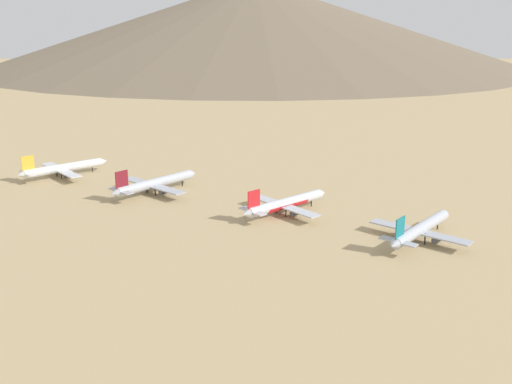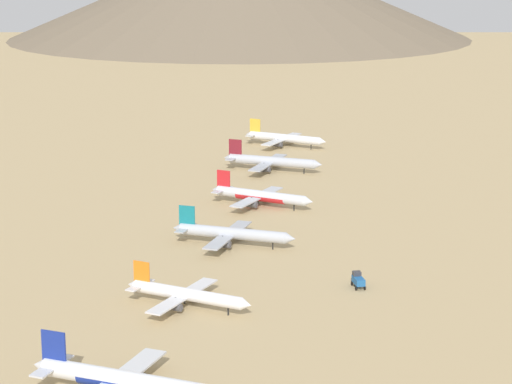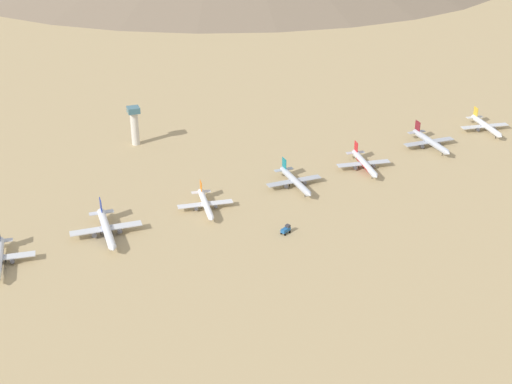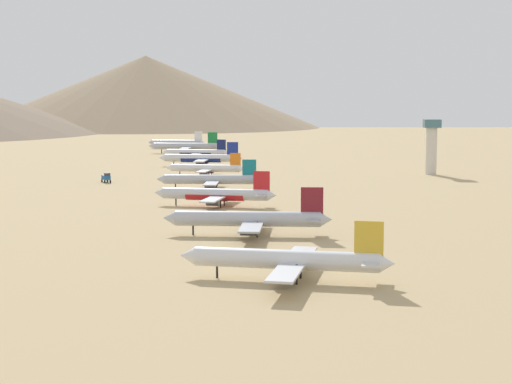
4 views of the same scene
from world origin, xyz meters
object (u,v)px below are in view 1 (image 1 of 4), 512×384
(parked_jet_6, at_px, (285,204))
(parked_jet_8, at_px, (63,168))
(parked_jet_5, at_px, (421,229))
(parked_jet_7, at_px, (155,183))

(parked_jet_6, xyz_separation_m, parked_jet_8, (-25.00, 100.59, 0.10))
(parked_jet_5, relative_size, parked_jet_8, 0.99)
(parked_jet_6, xyz_separation_m, parked_jet_7, (-14.37, 52.47, 0.26))
(parked_jet_6, relative_size, parked_jet_7, 0.95)
(parked_jet_5, bearing_deg, parked_jet_7, 102.50)
(parked_jet_5, relative_size, parked_jet_7, 0.95)
(parked_jet_6, bearing_deg, parked_jet_8, 103.96)
(parked_jet_7, bearing_deg, parked_jet_5, -77.50)
(parked_jet_7, distance_m, parked_jet_8, 49.27)
(parked_jet_5, bearing_deg, parked_jet_6, 99.20)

